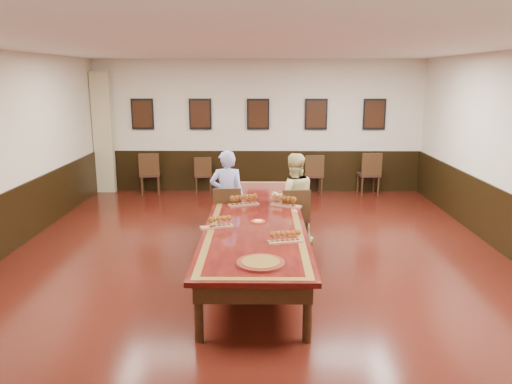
{
  "coord_description": "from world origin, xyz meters",
  "views": [
    {
      "loc": [
        0.09,
        -7.2,
        2.79
      ],
      "look_at": [
        0.0,
        0.5,
        1.0
      ],
      "focal_mm": 35.0,
      "sensor_mm": 36.0,
      "label": 1
    }
  ],
  "objects_px": {
    "chair_woman": "(294,216)",
    "person_woman": "(293,199)",
    "spare_chair_c": "(313,174)",
    "spare_chair_a": "(150,173)",
    "spare_chair_d": "(369,173)",
    "person_man": "(227,196)",
    "conference_table": "(256,225)",
    "chair_man": "(227,214)",
    "spare_chair_b": "(203,174)",
    "carved_platter": "(261,263)"
  },
  "relations": [
    {
      "from": "spare_chair_d",
      "to": "carved_platter",
      "type": "bearing_deg",
      "value": 64.64
    },
    {
      "from": "spare_chair_a",
      "to": "spare_chair_d",
      "type": "relative_size",
      "value": 0.98
    },
    {
      "from": "chair_man",
      "to": "spare_chair_c",
      "type": "relative_size",
      "value": 1.03
    },
    {
      "from": "spare_chair_d",
      "to": "conference_table",
      "type": "height_order",
      "value": "spare_chair_d"
    },
    {
      "from": "conference_table",
      "to": "carved_platter",
      "type": "relative_size",
      "value": 9.22
    },
    {
      "from": "person_woman",
      "to": "carved_platter",
      "type": "distance_m",
      "value": 3.04
    },
    {
      "from": "chair_woman",
      "to": "person_woman",
      "type": "height_order",
      "value": "person_woman"
    },
    {
      "from": "chair_woman",
      "to": "spare_chair_a",
      "type": "xyz_separation_m",
      "value": [
        -3.26,
        3.75,
        0.01
      ]
    },
    {
      "from": "spare_chair_b",
      "to": "conference_table",
      "type": "bearing_deg",
      "value": 98.66
    },
    {
      "from": "spare_chair_b",
      "to": "spare_chair_d",
      "type": "bearing_deg",
      "value": 170.39
    },
    {
      "from": "chair_woman",
      "to": "spare_chair_a",
      "type": "bearing_deg",
      "value": -54.89
    },
    {
      "from": "spare_chair_d",
      "to": "person_woman",
      "type": "bearing_deg",
      "value": 56.7
    },
    {
      "from": "chair_woman",
      "to": "spare_chair_b",
      "type": "xyz_separation_m",
      "value": [
        -1.99,
        3.94,
        -0.05
      ]
    },
    {
      "from": "spare_chair_c",
      "to": "spare_chair_d",
      "type": "distance_m",
      "value": 1.34
    },
    {
      "from": "spare_chair_a",
      "to": "conference_table",
      "type": "xyz_separation_m",
      "value": [
        2.62,
        -4.65,
        0.11
      ]
    },
    {
      "from": "spare_chair_d",
      "to": "conference_table",
      "type": "xyz_separation_m",
      "value": [
        -2.67,
        -4.65,
        0.1
      ]
    },
    {
      "from": "person_man",
      "to": "person_woman",
      "type": "bearing_deg",
      "value": 172.25
    },
    {
      "from": "spare_chair_b",
      "to": "spare_chair_d",
      "type": "distance_m",
      "value": 4.03
    },
    {
      "from": "chair_woman",
      "to": "conference_table",
      "type": "relative_size",
      "value": 0.2
    },
    {
      "from": "spare_chair_c",
      "to": "conference_table",
      "type": "bearing_deg",
      "value": 71.13
    },
    {
      "from": "spare_chair_d",
      "to": "spare_chair_a",
      "type": "bearing_deg",
      "value": -3.96
    },
    {
      "from": "chair_man",
      "to": "spare_chair_a",
      "type": "bearing_deg",
      "value": -63.54
    },
    {
      "from": "person_man",
      "to": "conference_table",
      "type": "relative_size",
      "value": 0.32
    },
    {
      "from": "spare_chair_d",
      "to": "carved_platter",
      "type": "distance_m",
      "value": 7.14
    },
    {
      "from": "chair_man",
      "to": "spare_chair_b",
      "type": "distance_m",
      "value": 3.96
    },
    {
      "from": "spare_chair_b",
      "to": "spare_chair_d",
      "type": "xyz_separation_m",
      "value": [
        4.03,
        -0.19,
        0.07
      ]
    },
    {
      "from": "spare_chair_a",
      "to": "spare_chair_b",
      "type": "distance_m",
      "value": 1.28
    },
    {
      "from": "chair_man",
      "to": "spare_chair_b",
      "type": "height_order",
      "value": "chair_man"
    },
    {
      "from": "chair_man",
      "to": "carved_platter",
      "type": "relative_size",
      "value": 1.83
    },
    {
      "from": "chair_woman",
      "to": "person_man",
      "type": "relative_size",
      "value": 0.62
    },
    {
      "from": "carved_platter",
      "to": "spare_chair_b",
      "type": "bearing_deg",
      "value": 101.84
    },
    {
      "from": "spare_chair_a",
      "to": "spare_chair_c",
      "type": "height_order",
      "value": "spare_chair_a"
    },
    {
      "from": "spare_chair_d",
      "to": "carved_platter",
      "type": "relative_size",
      "value": 1.9
    },
    {
      "from": "chair_man",
      "to": "person_woman",
      "type": "relative_size",
      "value": 0.64
    },
    {
      "from": "spare_chair_b",
      "to": "person_woman",
      "type": "distance_m",
      "value": 4.33
    },
    {
      "from": "chair_woman",
      "to": "spare_chair_c",
      "type": "xyz_separation_m",
      "value": [
        0.7,
        3.78,
        -0.01
      ]
    },
    {
      "from": "chair_man",
      "to": "spare_chair_a",
      "type": "relative_size",
      "value": 0.98
    },
    {
      "from": "spare_chair_d",
      "to": "chair_man",
      "type": "bearing_deg",
      "value": 45.21
    },
    {
      "from": "spare_chair_b",
      "to": "chair_man",
      "type": "bearing_deg",
      "value": 95.56
    },
    {
      "from": "chair_man",
      "to": "spare_chair_a",
      "type": "xyz_separation_m",
      "value": [
        -2.12,
        3.67,
        0.01
      ]
    },
    {
      "from": "chair_man",
      "to": "chair_woman",
      "type": "height_order",
      "value": "chair_man"
    },
    {
      "from": "person_woman",
      "to": "person_man",
      "type": "bearing_deg",
      "value": -9.99
    },
    {
      "from": "chair_man",
      "to": "spare_chair_c",
      "type": "distance_m",
      "value": 4.13
    },
    {
      "from": "chair_woman",
      "to": "spare_chair_b",
      "type": "relative_size",
      "value": 1.11
    },
    {
      "from": "spare_chair_d",
      "to": "person_man",
      "type": "distance_m",
      "value": 4.79
    },
    {
      "from": "spare_chair_a",
      "to": "spare_chair_c",
      "type": "relative_size",
      "value": 1.04
    },
    {
      "from": "person_man",
      "to": "spare_chair_a",
      "type": "bearing_deg",
      "value": -62.89
    },
    {
      "from": "chair_man",
      "to": "spare_chair_c",
      "type": "bearing_deg",
      "value": -119.9
    },
    {
      "from": "chair_woman",
      "to": "spare_chair_a",
      "type": "relative_size",
      "value": 0.98
    },
    {
      "from": "person_man",
      "to": "person_woman",
      "type": "distance_m",
      "value": 1.13
    }
  ]
}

